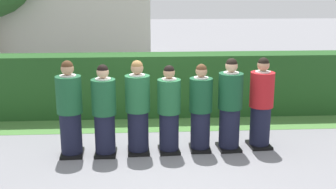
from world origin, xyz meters
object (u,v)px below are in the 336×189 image
at_px(student_front_row_1, 104,113).
at_px(student_front_row_3, 169,111).
at_px(student_front_row_2, 138,110).
at_px(student_front_row_4, 201,110).
at_px(student_in_red_blazer, 261,105).
at_px(student_front_row_5, 230,107).
at_px(student_front_row_0, 70,111).

bearing_deg(student_front_row_1, student_front_row_3, 3.73).
xyz_separation_m(student_front_row_2, student_front_row_4, (1.11, 0.05, -0.04)).
bearing_deg(student_in_red_blazer, student_front_row_3, -174.98).
bearing_deg(student_front_row_5, student_front_row_2, -177.92).
height_order(student_front_row_3, student_in_red_blazer, student_in_red_blazer).
bearing_deg(student_front_row_3, student_in_red_blazer, 5.02).
xyz_separation_m(student_front_row_0, student_front_row_4, (2.28, 0.11, -0.05)).
distance_m(student_front_row_4, student_in_red_blazer, 1.12).
bearing_deg(student_front_row_4, student_in_red_blazer, 4.83).
relative_size(student_front_row_2, student_front_row_4, 1.05).
bearing_deg(student_in_red_blazer, student_front_row_1, -175.50).
xyz_separation_m(student_front_row_0, student_front_row_1, (0.59, -0.01, -0.03)).
relative_size(student_front_row_3, student_in_red_blazer, 0.94).
distance_m(student_front_row_1, student_front_row_3, 1.13).
bearing_deg(student_front_row_2, student_front_row_4, 2.70).
height_order(student_front_row_2, student_in_red_blazer, student_in_red_blazer).
height_order(student_front_row_1, student_front_row_3, student_front_row_1).
distance_m(student_front_row_1, student_front_row_4, 1.70).
xyz_separation_m(student_front_row_5, student_in_red_blazer, (0.59, 0.09, -0.00)).
xyz_separation_m(student_front_row_0, student_in_red_blazer, (3.39, 0.21, -0.01)).
height_order(student_front_row_3, student_front_row_5, student_front_row_5).
relative_size(student_front_row_1, student_front_row_4, 1.02).
relative_size(student_front_row_2, student_front_row_5, 0.99).
xyz_separation_m(student_front_row_1, student_front_row_4, (1.69, 0.13, -0.02)).
relative_size(student_front_row_3, student_front_row_5, 0.94).
bearing_deg(student_front_row_5, student_front_row_3, -176.84).
relative_size(student_front_row_0, student_front_row_5, 1.01).
height_order(student_front_row_0, student_front_row_5, student_front_row_0).
height_order(student_front_row_1, student_front_row_4, student_front_row_1).
distance_m(student_front_row_3, student_front_row_5, 1.10).
xyz_separation_m(student_front_row_3, student_front_row_4, (0.57, 0.05, 0.00)).
bearing_deg(student_front_row_1, student_front_row_2, 7.31).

